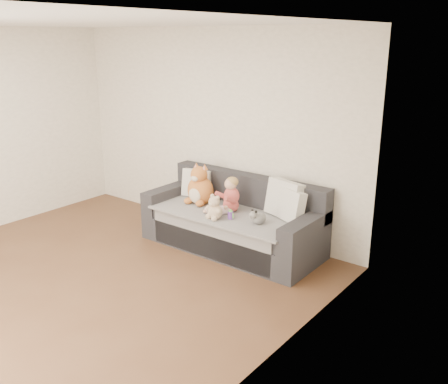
# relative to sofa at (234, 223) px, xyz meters

# --- Properties ---
(room_shell) EXTENTS (5.00, 5.00, 5.00)m
(room_shell) POSITION_rel_sofa_xyz_m (-0.70, -1.64, 0.99)
(room_shell) COLOR brown
(room_shell) RESTS_ON ground
(sofa) EXTENTS (2.20, 0.94, 0.85)m
(sofa) POSITION_rel_sofa_xyz_m (0.00, 0.00, 0.00)
(sofa) COLOR #28282D
(sofa) RESTS_ON ground
(cushion_left) EXTENTS (0.42, 0.26, 0.37)m
(cushion_left) POSITION_rel_sofa_xyz_m (-0.70, 0.15, 0.34)
(cushion_left) COLOR silver
(cushion_left) RESTS_ON sofa
(cushion_right_back) EXTENTS (0.50, 0.32, 0.44)m
(cushion_right_back) POSITION_rel_sofa_xyz_m (0.58, 0.19, 0.38)
(cushion_right_back) COLOR silver
(cushion_right_back) RESTS_ON sofa
(cushion_right_front) EXTENTS (0.43, 0.31, 0.37)m
(cushion_right_front) POSITION_rel_sofa_xyz_m (0.70, 0.12, 0.34)
(cushion_right_front) COLOR silver
(cushion_right_front) RESTS_ON sofa
(toddler) EXTENTS (0.33, 0.44, 0.43)m
(toddler) POSITION_rel_sofa_xyz_m (-0.02, -0.07, 0.34)
(toddler) COLOR #D05049
(toddler) RESTS_ON sofa
(plush_cat) EXTENTS (0.43, 0.38, 0.53)m
(plush_cat) POSITION_rel_sofa_xyz_m (-0.50, -0.03, 0.36)
(plush_cat) COLOR #C25D2B
(plush_cat) RESTS_ON sofa
(teddy_bear) EXTENTS (0.23, 0.18, 0.30)m
(teddy_bear) POSITION_rel_sofa_xyz_m (0.00, -0.37, 0.28)
(teddy_bear) COLOR tan
(teddy_bear) RESTS_ON sofa
(plush_cow) EXTENTS (0.15, 0.22, 0.18)m
(plush_cow) POSITION_rel_sofa_xyz_m (0.49, -0.20, 0.24)
(plush_cow) COLOR white
(plush_cow) RESTS_ON sofa
(sippy_cup) EXTENTS (0.11, 0.08, 0.12)m
(sippy_cup) POSITION_rel_sofa_xyz_m (0.15, -0.26, 0.23)
(sippy_cup) COLOR purple
(sippy_cup) RESTS_ON sofa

